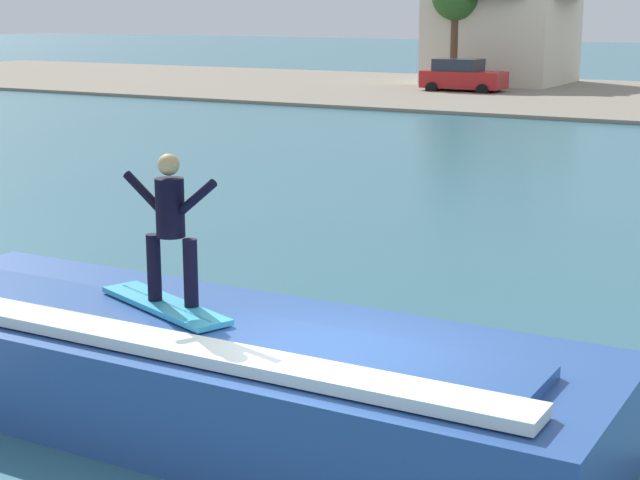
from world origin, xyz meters
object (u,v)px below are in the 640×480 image
(wave_crest, at_px, (210,371))
(car_near_shore, at_px, (462,76))
(house_with_chimney, at_px, (503,20))
(surfboard, at_px, (165,305))
(surfer, at_px, (170,221))

(wave_crest, relative_size, car_near_shore, 2.06)
(wave_crest, height_order, house_with_chimney, house_with_chimney)
(wave_crest, bearing_deg, surfboard, -175.37)
(surfer, height_order, house_with_chimney, house_with_chimney)
(surfer, bearing_deg, surfboard, -165.86)
(surfer, distance_m, house_with_chimney, 51.44)
(surfboard, xyz_separation_m, surfer, (0.10, 0.03, 0.97))
(wave_crest, height_order, surfboard, surfboard)
(surfer, xyz_separation_m, car_near_shore, (-13.46, 42.73, -1.30))
(surfboard, bearing_deg, car_near_shore, 107.35)
(wave_crest, height_order, car_near_shore, car_near_shore)
(wave_crest, distance_m, car_near_shore, 44.93)
(surfer, bearing_deg, car_near_shore, 107.48)
(wave_crest, xyz_separation_m, house_with_chimney, (-14.19, 49.53, 3.19))
(surfboard, distance_m, house_with_chimney, 51.48)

